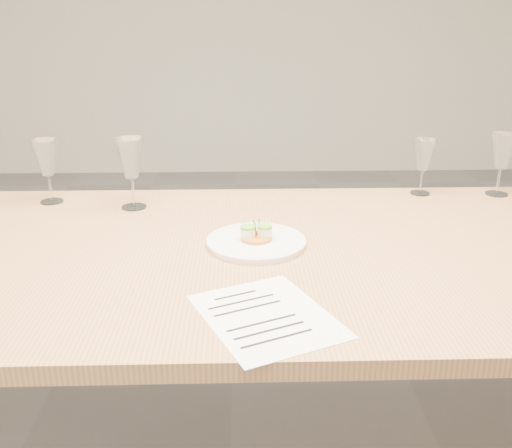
{
  "coord_description": "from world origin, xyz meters",
  "views": [
    {
      "loc": [
        0.04,
        -1.31,
        1.3
      ],
      "look_at": [
        0.08,
        0.03,
        0.8
      ],
      "focal_mm": 40.0,
      "sensor_mm": 36.0,
      "label": 1
    }
  ],
  "objects_px": {
    "recipe_sheet": "(266,316)",
    "wine_glass_3": "(424,156)",
    "dinner_plate": "(256,241)",
    "wine_glass_2": "(130,160)",
    "dining_table": "(226,272)",
    "wine_glass_1": "(46,159)",
    "wine_glass_4": "(503,152)"
  },
  "relations": [
    {
      "from": "dinner_plate",
      "to": "recipe_sheet",
      "type": "height_order",
      "value": "dinner_plate"
    },
    {
      "from": "recipe_sheet",
      "to": "wine_glass_2",
      "type": "height_order",
      "value": "wine_glass_2"
    },
    {
      "from": "dining_table",
      "to": "dinner_plate",
      "type": "height_order",
      "value": "dinner_plate"
    },
    {
      "from": "dinner_plate",
      "to": "wine_glass_3",
      "type": "relative_size",
      "value": 1.4
    },
    {
      "from": "dining_table",
      "to": "dinner_plate",
      "type": "distance_m",
      "value": 0.11
    },
    {
      "from": "recipe_sheet",
      "to": "wine_glass_3",
      "type": "distance_m",
      "value": 0.95
    },
    {
      "from": "dining_table",
      "to": "wine_glass_3",
      "type": "distance_m",
      "value": 0.78
    },
    {
      "from": "wine_glass_2",
      "to": "wine_glass_3",
      "type": "xyz_separation_m",
      "value": [
        0.9,
        0.11,
        -0.02
      ]
    },
    {
      "from": "wine_glass_2",
      "to": "dining_table",
      "type": "bearing_deg",
      "value": -48.67
    },
    {
      "from": "wine_glass_3",
      "to": "dinner_plate",
      "type": "bearing_deg",
      "value": -142.24
    },
    {
      "from": "dining_table",
      "to": "recipe_sheet",
      "type": "xyz_separation_m",
      "value": [
        0.09,
        -0.35,
        0.07
      ]
    },
    {
      "from": "recipe_sheet",
      "to": "dining_table",
      "type": "bearing_deg",
      "value": 79.74
    },
    {
      "from": "dinner_plate",
      "to": "wine_glass_4",
      "type": "bearing_deg",
      "value": 27.23
    },
    {
      "from": "wine_glass_2",
      "to": "wine_glass_4",
      "type": "bearing_deg",
      "value": 4.86
    },
    {
      "from": "wine_glass_1",
      "to": "wine_glass_4",
      "type": "bearing_deg",
      "value": 1.5
    },
    {
      "from": "wine_glass_1",
      "to": "dinner_plate",
      "type": "bearing_deg",
      "value": -30.6
    },
    {
      "from": "dinner_plate",
      "to": "wine_glass_3",
      "type": "height_order",
      "value": "wine_glass_3"
    },
    {
      "from": "recipe_sheet",
      "to": "wine_glass_1",
      "type": "bearing_deg",
      "value": 106.79
    },
    {
      "from": "wine_glass_3",
      "to": "wine_glass_1",
      "type": "bearing_deg",
      "value": -177.41
    },
    {
      "from": "recipe_sheet",
      "to": "wine_glass_2",
      "type": "bearing_deg",
      "value": 94.7
    },
    {
      "from": "dining_table",
      "to": "wine_glass_4",
      "type": "bearing_deg",
      "value": 25.81
    },
    {
      "from": "wine_glass_3",
      "to": "wine_glass_4",
      "type": "xyz_separation_m",
      "value": [
        0.24,
        -0.02,
        0.01
      ]
    },
    {
      "from": "wine_glass_1",
      "to": "wine_glass_3",
      "type": "bearing_deg",
      "value": 2.59
    },
    {
      "from": "recipe_sheet",
      "to": "wine_glass_1",
      "type": "height_order",
      "value": "wine_glass_1"
    },
    {
      "from": "dining_table",
      "to": "dinner_plate",
      "type": "xyz_separation_m",
      "value": [
        0.08,
        0.01,
        0.08
      ]
    },
    {
      "from": "dining_table",
      "to": "wine_glass_2",
      "type": "distance_m",
      "value": 0.48
    },
    {
      "from": "dining_table",
      "to": "wine_glass_3",
      "type": "bearing_deg",
      "value": 34.96
    },
    {
      "from": "wine_glass_1",
      "to": "wine_glass_2",
      "type": "distance_m",
      "value": 0.27
    },
    {
      "from": "wine_glass_2",
      "to": "wine_glass_3",
      "type": "relative_size",
      "value": 1.18
    },
    {
      "from": "recipe_sheet",
      "to": "wine_glass_3",
      "type": "relative_size",
      "value": 2.0
    },
    {
      "from": "dining_table",
      "to": "wine_glass_2",
      "type": "xyz_separation_m",
      "value": [
        -0.28,
        0.32,
        0.22
      ]
    },
    {
      "from": "dinner_plate",
      "to": "wine_glass_2",
      "type": "relative_size",
      "value": 1.19
    }
  ]
}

